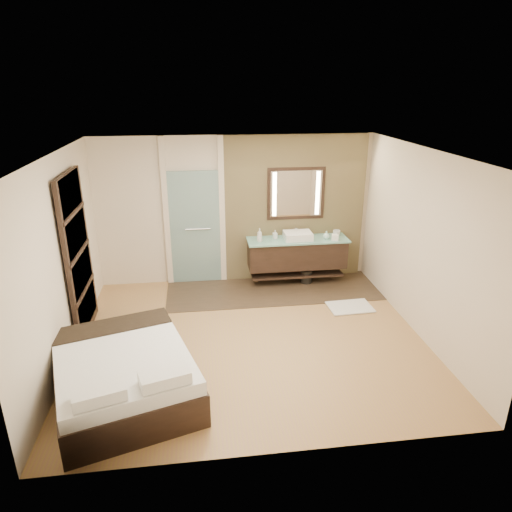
{
  "coord_description": "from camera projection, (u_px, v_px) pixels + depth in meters",
  "views": [
    {
      "loc": [
        -0.7,
        -5.82,
        3.53
      ],
      "look_at": [
        0.16,
        0.6,
        1.07
      ],
      "focal_mm": 32.0,
      "sensor_mm": 36.0,
      "label": 1
    }
  ],
  "objects": [
    {
      "name": "tile_strip",
      "position": [
        273.0,
        290.0,
        8.29
      ],
      "size": [
        3.8,
        1.3,
        0.01
      ],
      "primitive_type": "cube",
      "color": "#36291D",
      "rests_on": "floor"
    },
    {
      "name": "soap_bottle_c",
      "position": [
        326.0,
        235.0,
        8.31
      ],
      "size": [
        0.14,
        0.14,
        0.15
      ],
      "primitive_type": "imported",
      "rotation": [
        0.0,
        0.0,
        -0.33
      ],
      "color": "silver",
      "rests_on": "vanity"
    },
    {
      "name": "cup",
      "position": [
        337.0,
        233.0,
        8.48
      ],
      "size": [
        0.14,
        0.14,
        0.11
      ],
      "primitive_type": "imported",
      "rotation": [
        0.0,
        0.0,
        -0.04
      ],
      "color": "silver",
      "rests_on": "vanity"
    },
    {
      "name": "soap_bottle_a",
      "position": [
        260.0,
        235.0,
        8.14
      ],
      "size": [
        0.1,
        0.1,
        0.24
      ],
      "primitive_type": "imported",
      "rotation": [
        0.0,
        0.0,
        0.06
      ],
      "color": "silver",
      "rests_on": "vanity"
    },
    {
      "name": "soap_bottle_b",
      "position": [
        275.0,
        234.0,
        8.31
      ],
      "size": [
        0.08,
        0.08,
        0.16
      ],
      "primitive_type": "imported",
      "rotation": [
        0.0,
        0.0,
        0.15
      ],
      "color": "#B2B2B2",
      "rests_on": "vanity"
    },
    {
      "name": "waste_bin",
      "position": [
        306.0,
        276.0,
        8.56
      ],
      "size": [
        0.28,
        0.28,
        0.27
      ],
      "primitive_type": "cylinder",
      "rotation": [
        0.0,
        0.0,
        -0.36
      ],
      "color": "black",
      "rests_on": "floor"
    },
    {
      "name": "tissue_box",
      "position": [
        335.0,
        237.0,
        8.25
      ],
      "size": [
        0.15,
        0.15,
        0.1
      ],
      "primitive_type": "cube",
      "rotation": [
        0.0,
        0.0,
        -0.29
      ],
      "color": "white",
      "rests_on": "vanity"
    },
    {
      "name": "stone_wall",
      "position": [
        295.0,
        209.0,
        8.44
      ],
      "size": [
        2.6,
        0.08,
        2.7
      ],
      "primitive_type": "cube",
      "color": "tan",
      "rests_on": "floor"
    },
    {
      "name": "floor",
      "position": [
        251.0,
        338.0,
        6.73
      ],
      "size": [
        5.0,
        5.0,
        0.0
      ],
      "primitive_type": "plane",
      "color": "#A98346",
      "rests_on": "ground"
    },
    {
      "name": "shoji_partition",
      "position": [
        78.0,
        255.0,
        6.56
      ],
      "size": [
        0.06,
        1.2,
        2.4
      ],
      "color": "black",
      "rests_on": "floor"
    },
    {
      "name": "bed",
      "position": [
        124.0,
        375.0,
        5.39
      ],
      "size": [
        1.99,
        2.24,
        0.72
      ],
      "rotation": [
        0.0,
        0.0,
        0.29
      ],
      "color": "black",
      "rests_on": "floor"
    },
    {
      "name": "vanity",
      "position": [
        297.0,
        253.0,
        8.44
      ],
      "size": [
        1.85,
        0.55,
        0.88
      ],
      "color": "black",
      "rests_on": "stone_wall"
    },
    {
      "name": "mirror_unit",
      "position": [
        296.0,
        194.0,
        8.28
      ],
      "size": [
        1.06,
        0.04,
        0.96
      ],
      "color": "black",
      "rests_on": "stone_wall"
    },
    {
      "name": "bath_mat",
      "position": [
        350.0,
        307.0,
        7.64
      ],
      "size": [
        0.74,
        0.53,
        0.02
      ],
      "primitive_type": "cube",
      "rotation": [
        0.0,
        0.0,
        0.05
      ],
      "color": "silver",
      "rests_on": "floor"
    },
    {
      "name": "frosted_door",
      "position": [
        195.0,
        223.0,
        8.27
      ],
      "size": [
        1.1,
        0.12,
        2.7
      ],
      "color": "silver",
      "rests_on": "floor"
    }
  ]
}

